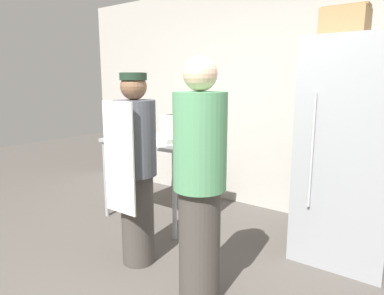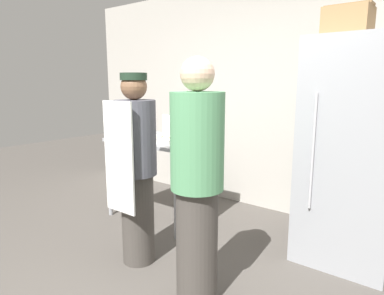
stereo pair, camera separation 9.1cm
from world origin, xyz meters
name	(u,v)px [view 2 (the right image)]	position (x,y,z in m)	size (l,w,h in m)	color
back_wall	(291,99)	(0.00, 2.32, 1.36)	(6.40, 0.12, 2.71)	#B7B2A8
refrigerator	(353,153)	(0.87, 1.59, 0.95)	(0.75, 0.78, 1.91)	#9EA0A5
prep_counter	(161,148)	(-1.07, 1.27, 0.82)	(1.10, 0.76, 0.92)	#9EA0A5
donut_box	(166,137)	(-0.88, 1.16, 0.97)	(0.30, 0.24, 0.28)	silver
blender_pitcher	(174,127)	(-1.07, 1.50, 1.04)	(0.15, 0.15, 0.25)	#99999E
binder_stack	(129,133)	(-1.42, 1.13, 0.96)	(0.31, 0.23, 0.09)	silver
cardboard_storage_box	(348,22)	(0.74, 1.57, 2.03)	(0.36, 0.30, 0.25)	#937047
person_baker	(136,168)	(-0.54, 0.41, 0.84)	(0.34, 0.36, 1.62)	#47423D
person_customer	(197,183)	(0.19, 0.30, 0.87)	(0.36, 0.36, 1.71)	#47423D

